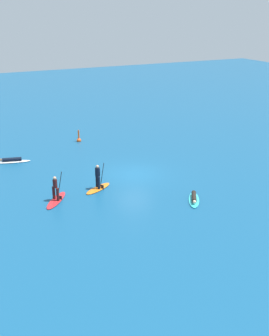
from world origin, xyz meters
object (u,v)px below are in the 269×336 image
(surfer_on_teal_board, at_px, (194,199))
(surfer_on_orange_board, at_px, (98,183))
(surfer_on_red_board, at_px, (56,196))
(marker_buoy, at_px, (79,139))
(surfer_on_white_board, at_px, (11,161))

(surfer_on_teal_board, xyz_separation_m, surfer_on_orange_board, (-5.03, 4.56, 0.34))
(surfer_on_red_board, bearing_deg, marker_buoy, 12.18)
(surfer_on_teal_board, height_order, marker_buoy, marker_buoy)
(surfer_on_teal_board, bearing_deg, marker_buoy, -139.02)
(surfer_on_red_board, distance_m, surfer_on_white_board, 8.99)
(surfer_on_teal_board, distance_m, surfer_on_white_board, 15.98)
(marker_buoy, bearing_deg, surfer_on_orange_board, -102.30)
(surfer_on_teal_board, xyz_separation_m, marker_buoy, (-2.53, 16.00, 0.06))
(surfer_on_white_board, xyz_separation_m, surfer_on_orange_board, (4.44, -8.31, 0.34))
(surfer_on_orange_board, xyz_separation_m, marker_buoy, (2.50, 11.44, -0.27))
(surfer_on_red_board, relative_size, surfer_on_orange_board, 1.08)
(surfer_on_red_board, xyz_separation_m, surfer_on_teal_board, (8.24, -3.96, -0.24))
(surfer_on_red_board, height_order, surfer_on_teal_board, surfer_on_red_board)
(surfer_on_red_board, bearing_deg, surfer_on_teal_board, -78.17)
(surfer_on_teal_board, relative_size, surfer_on_orange_board, 0.99)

